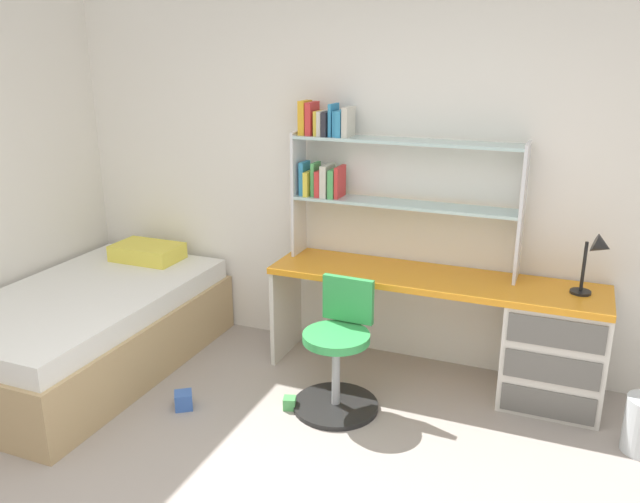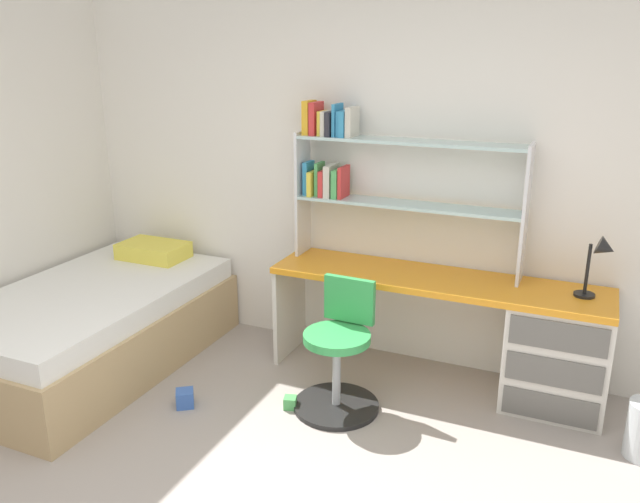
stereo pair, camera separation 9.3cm
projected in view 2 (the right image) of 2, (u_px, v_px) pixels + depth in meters
name	position (u px, v px, depth m)	size (l,w,h in m)	color
room_shell	(142.00, 196.00, 3.70)	(5.95, 5.70, 2.56)	white
desk	(524.00, 339.00, 3.91)	(2.10, 0.51, 0.72)	orange
bookshelf_hutch	(372.00, 169.00, 4.15)	(1.49, 0.22, 1.05)	silver
desk_lamp	(601.00, 258.00, 3.60)	(0.20, 0.17, 0.38)	black
swivel_chair	(339.00, 360.00, 3.85)	(0.52, 0.52, 0.79)	black
bed_platform	(93.00, 326.00, 4.40)	(1.15, 1.94, 0.67)	tan
toy_block_blue_0	(185.00, 398.00, 3.92)	(0.10, 0.10, 0.10)	#3860B7
toy_block_green_2	(290.00, 403.00, 3.91)	(0.07, 0.07, 0.07)	#479E51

